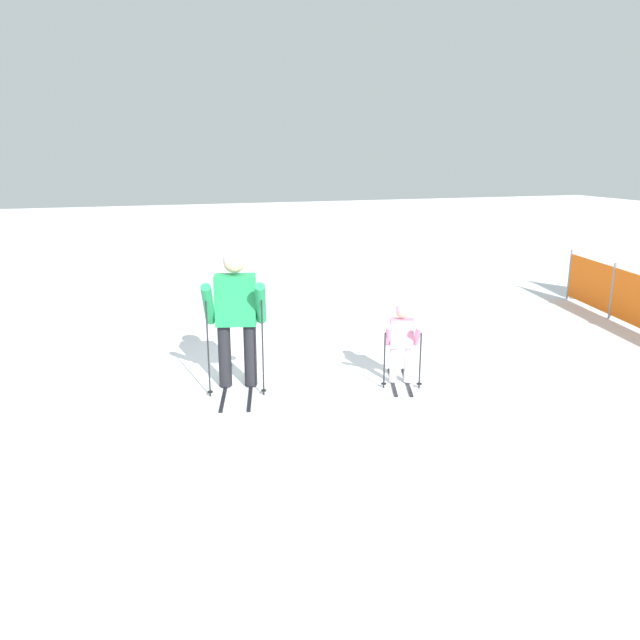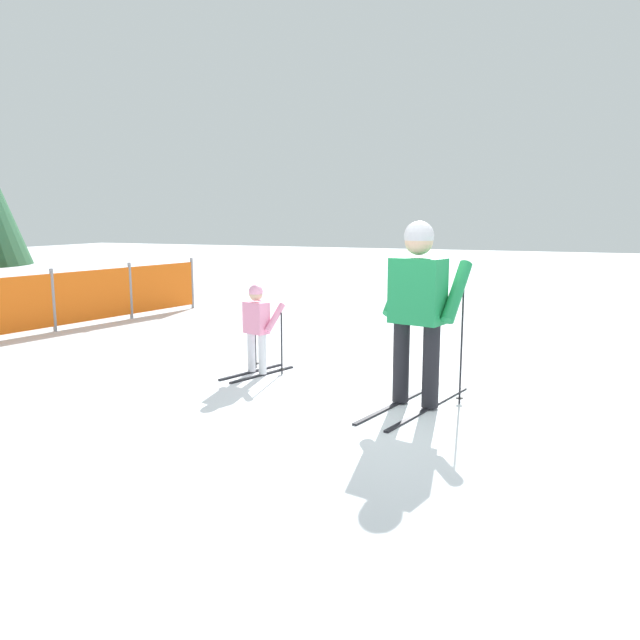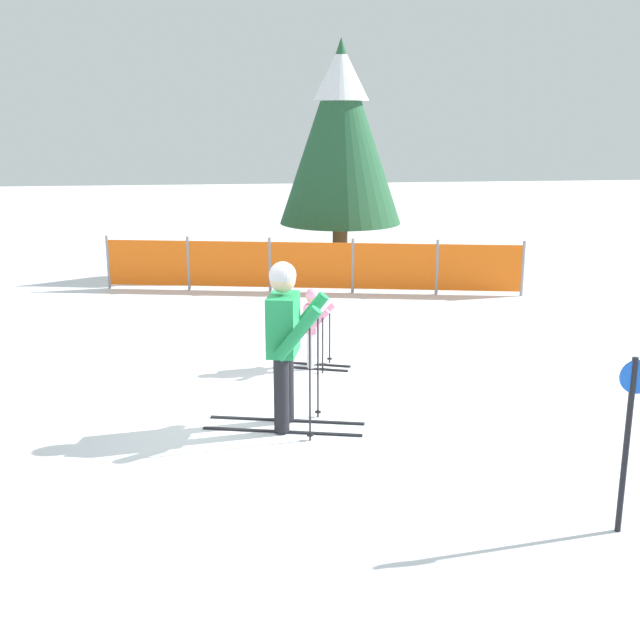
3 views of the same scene
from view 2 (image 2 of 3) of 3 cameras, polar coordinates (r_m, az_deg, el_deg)
The scene contains 4 objects.
ground_plane at distance 6.40m, azimuth 6.07°, elevation -7.81°, with size 60.00×60.00×0.00m, color white.
skier_adult at distance 6.23m, azimuth 9.00°, elevation 2.04°, with size 1.79×0.87×1.85m.
skier_child at distance 7.53m, azimuth -5.76°, elevation -0.23°, with size 1.05×0.60×1.09m.
safety_fence at distance 10.82m, azimuth -26.72°, elevation 1.17°, with size 7.85×1.65×1.05m.
Camera 2 is at (-5.88, -1.68, 1.90)m, focal length 35.00 mm.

